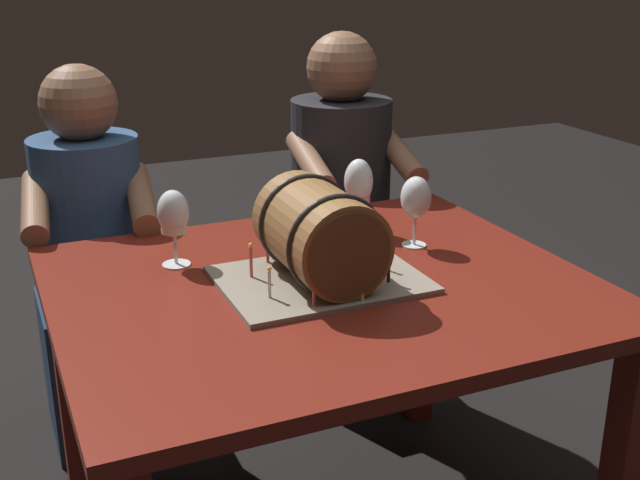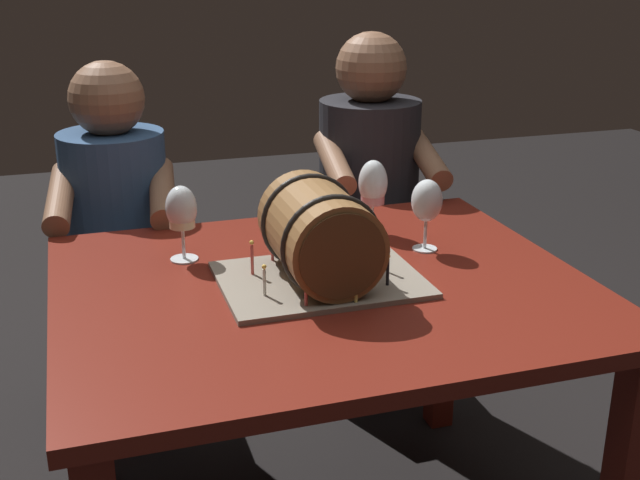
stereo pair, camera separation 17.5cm
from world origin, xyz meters
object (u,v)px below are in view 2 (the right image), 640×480
barrel_cake (320,238)px  wine_glass_white (181,211)px  dining_table (322,326)px  person_seated_right (368,233)px  person_seated_left (122,271)px  wine_glass_empty (427,202)px  wine_glass_rose (373,186)px

barrel_cake → wine_glass_white: bearing=139.4°
wine_glass_white → dining_table: bearing=-39.8°
wine_glass_white → person_seated_right: size_ratio=0.15×
dining_table → person_seated_right: person_seated_right is taller
barrel_cake → dining_table: bearing=10.6°
barrel_cake → person_seated_right: bearing=61.8°
person_seated_left → wine_glass_empty: bearing=-42.0°
wine_glass_white → wine_glass_empty: 0.59m
wine_glass_rose → person_seated_right: size_ratio=0.16×
dining_table → wine_glass_empty: wine_glass_empty is taller
barrel_cake → person_seated_left: size_ratio=0.39×
barrel_cake → person_seated_left: 0.90m
person_seated_right → person_seated_left: bearing=-180.0°
dining_table → person_seated_right: 0.85m
barrel_cake → wine_glass_white: size_ratio=2.41×
wine_glass_white → person_seated_left: 0.63m
wine_glass_white → person_seated_left: bearing=103.3°
barrel_cake → person_seated_right: (0.40, 0.75, -0.28)m
barrel_cake → person_seated_left: bearing=117.5°
dining_table → wine_glass_rose: (0.22, 0.28, 0.23)m
barrel_cake → person_seated_right: person_seated_right is taller
dining_table → barrel_cake: (-0.01, -0.00, 0.21)m
wine_glass_white → person_seated_right: person_seated_right is taller
dining_table → wine_glass_white: wine_glass_white is taller
wine_glass_empty → wine_glass_white: bearing=169.3°
wine_glass_empty → person_seated_left: size_ratio=0.16×
barrel_cake → person_seated_left: (-0.39, 0.75, -0.32)m
wine_glass_white → wine_glass_empty: size_ratio=1.02×
dining_table → wine_glass_empty: bearing=21.5°
dining_table → wine_glass_empty: size_ratio=6.54×
dining_table → wine_glass_rose: wine_glass_rose is taller
wine_glass_rose → person_seated_right: bearing=70.0°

